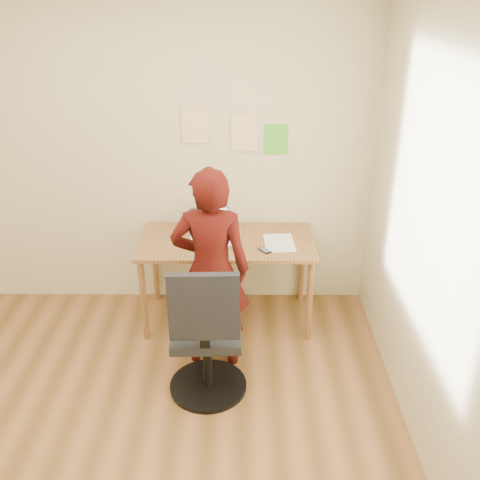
{
  "coord_description": "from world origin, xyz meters",
  "views": [
    {
      "loc": [
        0.68,
        -2.48,
        2.61
      ],
      "look_at": [
        0.66,
        0.95,
        0.95
      ],
      "focal_mm": 40.0,
      "sensor_mm": 36.0,
      "label": 1
    }
  ],
  "objects_px": {
    "phone": "(265,250)",
    "person": "(211,270)",
    "laptop": "(211,234)",
    "office_chair": "(206,342)",
    "desk": "(227,250)"
  },
  "relations": [
    {
      "from": "office_chair",
      "to": "person",
      "type": "height_order",
      "value": "person"
    },
    {
      "from": "desk",
      "to": "person",
      "type": "distance_m",
      "value": 0.57
    },
    {
      "from": "office_chair",
      "to": "desk",
      "type": "bearing_deg",
      "value": 81.43
    },
    {
      "from": "office_chair",
      "to": "person",
      "type": "relative_size",
      "value": 0.68
    },
    {
      "from": "laptop",
      "to": "person",
      "type": "relative_size",
      "value": 0.24
    },
    {
      "from": "phone",
      "to": "person",
      "type": "xyz_separation_m",
      "value": [
        -0.4,
        -0.36,
        0.02
      ]
    },
    {
      "from": "desk",
      "to": "phone",
      "type": "relative_size",
      "value": 11.64
    },
    {
      "from": "phone",
      "to": "person",
      "type": "bearing_deg",
      "value": -170.36
    },
    {
      "from": "desk",
      "to": "person",
      "type": "height_order",
      "value": "person"
    },
    {
      "from": "person",
      "to": "laptop",
      "type": "bearing_deg",
      "value": -84.0
    },
    {
      "from": "laptop",
      "to": "phone",
      "type": "bearing_deg",
      "value": -32.75
    },
    {
      "from": "phone",
      "to": "person",
      "type": "height_order",
      "value": "person"
    },
    {
      "from": "phone",
      "to": "desk",
      "type": "bearing_deg",
      "value": 115.32
    },
    {
      "from": "desk",
      "to": "laptop",
      "type": "xyz_separation_m",
      "value": [
        -0.13,
        0.02,
        0.14
      ]
    },
    {
      "from": "laptop",
      "to": "office_chair",
      "type": "relative_size",
      "value": 0.34
    }
  ]
}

